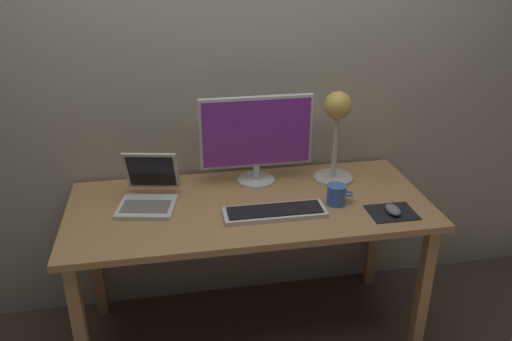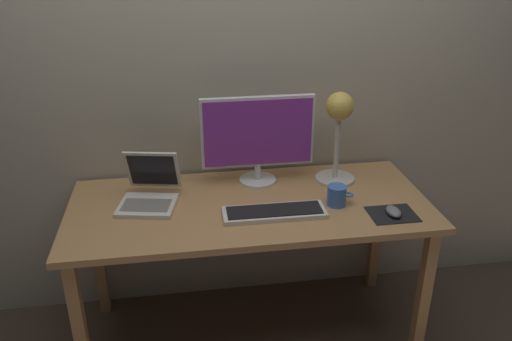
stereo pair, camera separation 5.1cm
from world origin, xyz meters
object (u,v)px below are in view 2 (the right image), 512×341
monitor (258,136)px  mouse (394,212)px  laptop (150,188)px  keyboard_main (274,212)px  desk_lamp (339,122)px  coffee_mug (337,195)px

monitor → mouse: monitor is taller
laptop → keyboard_main: bearing=-22.0°
laptop → desk_lamp: (0.88, 0.08, 0.24)m
laptop → desk_lamp: desk_lamp is taller
laptop → desk_lamp: 0.91m
desk_lamp → coffee_mug: (-0.07, -0.24, -0.25)m
coffee_mug → monitor: bearing=137.4°
desk_lamp → coffee_mug: size_ratio=3.70×
keyboard_main → desk_lamp: size_ratio=1.00×
mouse → keyboard_main: bearing=170.3°
monitor → keyboard_main: 0.40m
monitor → keyboard_main: size_ratio=1.20×
monitor → mouse: 0.70m
keyboard_main → coffee_mug: 0.29m
monitor → coffee_mug: bearing=-42.6°
mouse → desk_lamp: bearing=110.9°
coffee_mug → desk_lamp: bearing=75.0°
desk_lamp → coffee_mug: 0.36m
coffee_mug → laptop: bearing=168.5°
desk_lamp → coffee_mug: desk_lamp is taller
keyboard_main → mouse: mouse is taller
monitor → desk_lamp: size_ratio=1.20×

